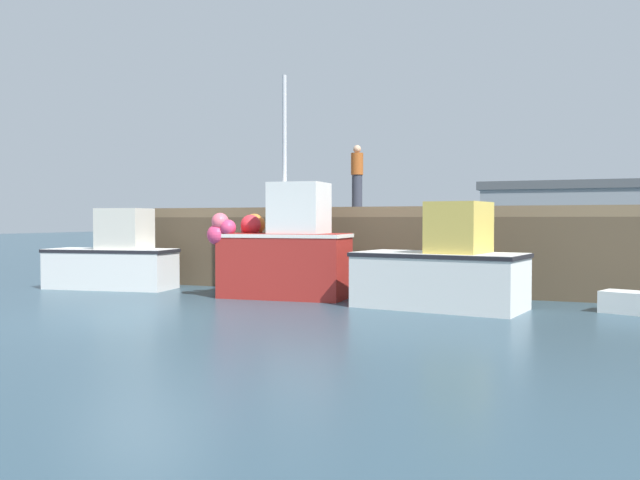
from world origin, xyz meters
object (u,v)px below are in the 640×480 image
fishing_boat_near_right (284,250)px  dockworker (357,177)px  fishing_boat_near_left (114,259)px  fishing_boat_mid (443,270)px

fishing_boat_near_right → dockworker: size_ratio=2.85×
fishing_boat_near_left → fishing_boat_mid: 8.62m
fishing_boat_near_left → fishing_boat_mid: (8.59, -0.65, 0.01)m
fishing_boat_near_right → dockworker: 4.47m
dockworker → fishing_boat_near_right: bearing=-94.8°
dockworker → fishing_boat_mid: bearing=-53.3°
fishing_boat_near_right → dockworker: (0.34, 4.03, 1.88)m
fishing_boat_mid → dockworker: (-3.38, 4.54, 2.19)m
fishing_boat_near_left → dockworker: dockworker is taller
fishing_boat_mid → fishing_boat_near_right: bearing=172.3°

